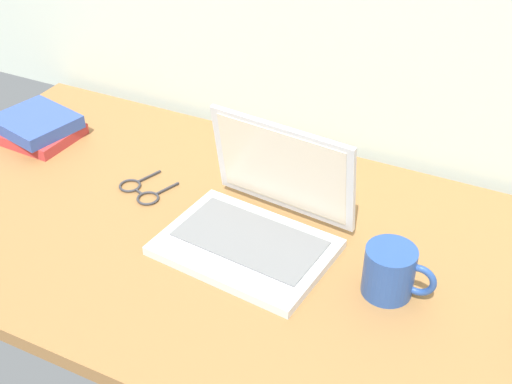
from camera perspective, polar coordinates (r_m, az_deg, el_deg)
desk at (r=1.27m, az=0.34°, el=-5.10°), size 1.60×0.76×0.03m
laptop at (r=1.24m, az=0.15°, el=-2.36°), size 0.33×0.29×0.22m
coffee_mug at (r=1.15m, az=11.51°, el=-6.69°), size 0.13×0.09×0.09m
eyeglasses at (r=1.41m, az=-9.91°, el=0.08°), size 0.12×0.13×0.01m
book_stack at (r=1.65m, az=-18.31°, el=5.31°), size 0.20×0.19×0.06m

